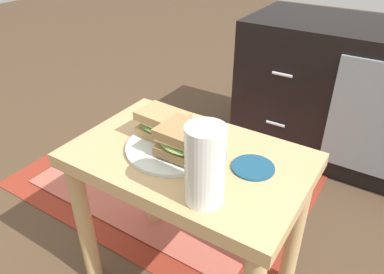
{
  "coord_description": "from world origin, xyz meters",
  "views": [
    {
      "loc": [
        0.39,
        -0.6,
        0.95
      ],
      "look_at": [
        0.01,
        0.0,
        0.51
      ],
      "focal_mm": 34.41,
      "sensor_mm": 36.0,
      "label": 1
    }
  ],
  "objects_px": {
    "plate": "(175,147)",
    "coaster": "(253,167)",
    "sandwich_back": "(187,141)",
    "tv_cabinet": "(359,96)",
    "beer_glass": "(205,167)",
    "sandwich_front": "(163,124)"
  },
  "relations": [
    {
      "from": "plate",
      "to": "sandwich_back",
      "type": "bearing_deg",
      "value": -22.29
    },
    {
      "from": "sandwich_front",
      "to": "sandwich_back",
      "type": "distance_m",
      "value": 0.1
    },
    {
      "from": "beer_glass",
      "to": "coaster",
      "type": "xyz_separation_m",
      "value": [
        0.04,
        0.15,
        -0.08
      ]
    },
    {
      "from": "sandwich_back",
      "to": "coaster",
      "type": "relative_size",
      "value": 1.37
    },
    {
      "from": "tv_cabinet",
      "to": "beer_glass",
      "type": "distance_m",
      "value": 1.1
    },
    {
      "from": "plate",
      "to": "sandwich_back",
      "type": "relative_size",
      "value": 1.75
    },
    {
      "from": "sandwich_front",
      "to": "coaster",
      "type": "xyz_separation_m",
      "value": [
        0.24,
        0.01,
        -0.04
      ]
    },
    {
      "from": "coaster",
      "to": "beer_glass",
      "type": "bearing_deg",
      "value": -104.48
    },
    {
      "from": "beer_glass",
      "to": "sandwich_front",
      "type": "bearing_deg",
      "value": 145.48
    },
    {
      "from": "sandwich_front",
      "to": "sandwich_back",
      "type": "relative_size",
      "value": 1.01
    },
    {
      "from": "coaster",
      "to": "sandwich_back",
      "type": "bearing_deg",
      "value": -162.14
    },
    {
      "from": "tv_cabinet",
      "to": "sandwich_back",
      "type": "bearing_deg",
      "value": -103.13
    },
    {
      "from": "tv_cabinet",
      "to": "plate",
      "type": "xyz_separation_m",
      "value": [
        -0.27,
        -0.95,
        0.17
      ]
    },
    {
      "from": "plate",
      "to": "coaster",
      "type": "bearing_deg",
      "value": 8.09
    },
    {
      "from": "plate",
      "to": "coaster",
      "type": "xyz_separation_m",
      "value": [
        0.19,
        0.03,
        -0.0
      ]
    },
    {
      "from": "sandwich_back",
      "to": "beer_glass",
      "type": "relative_size",
      "value": 0.8
    },
    {
      "from": "plate",
      "to": "sandwich_back",
      "type": "distance_m",
      "value": 0.07
    },
    {
      "from": "sandwich_back",
      "to": "tv_cabinet",
      "type": "bearing_deg",
      "value": 76.87
    },
    {
      "from": "tv_cabinet",
      "to": "plate",
      "type": "relative_size",
      "value": 4.14
    },
    {
      "from": "sandwich_front",
      "to": "beer_glass",
      "type": "relative_size",
      "value": 0.81
    },
    {
      "from": "plate",
      "to": "tv_cabinet",
      "type": "bearing_deg",
      "value": 73.92
    },
    {
      "from": "tv_cabinet",
      "to": "beer_glass",
      "type": "xyz_separation_m",
      "value": [
        -0.12,
        -1.07,
        0.25
      ]
    }
  ]
}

